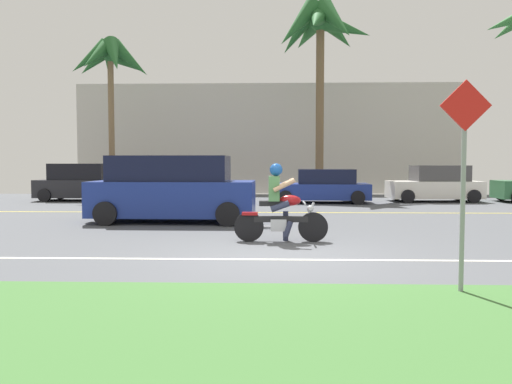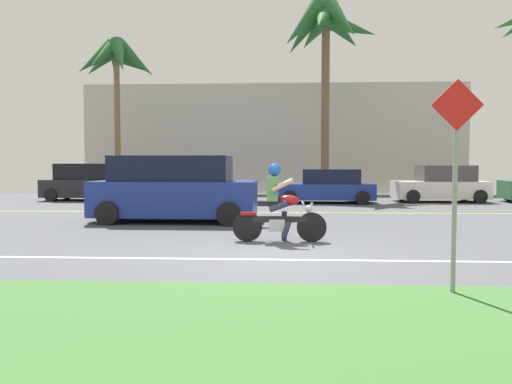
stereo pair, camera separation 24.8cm
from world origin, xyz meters
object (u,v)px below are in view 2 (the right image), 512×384
object	(u,v)px
motorcyclist	(279,209)
palm_tree_0	(115,64)
parked_car_3	(441,185)
palm_tree_2	(325,32)
suv_nearby	(174,190)
parked_car_1	(194,187)
parked_car_2	(327,187)
street_sign	(456,166)
parked_car_0	(90,183)

from	to	relation	value
motorcyclist	palm_tree_0	distance (m)	16.18
parked_car_3	palm_tree_2	xyz separation A→B (m)	(-4.79, 2.66, 7.21)
motorcyclist	suv_nearby	size ratio (longest dim) A/B	0.42
motorcyclist	parked_car_1	world-z (taller)	motorcyclist
parked_car_2	parked_car_3	size ratio (longest dim) A/B	1.05
suv_nearby	parked_car_3	world-z (taller)	suv_nearby
palm_tree_0	street_sign	distance (m)	20.51
parked_car_1	palm_tree_0	distance (m)	7.68
motorcyclist	palm_tree_2	world-z (taller)	palm_tree_2
parked_car_0	parked_car_1	distance (m)	5.20
motorcyclist	parked_car_1	bearing A→B (deg)	109.59
street_sign	suv_nearby	bearing A→B (deg)	123.61
suv_nearby	palm_tree_2	world-z (taller)	palm_tree_2
suv_nearby	parked_car_0	xyz separation A→B (m)	(-5.56, 7.99, -0.14)
palm_tree_0	palm_tree_2	world-z (taller)	palm_tree_2
parked_car_3	street_sign	bearing A→B (deg)	-106.75
parked_car_2	street_sign	distance (m)	14.90
parked_car_0	palm_tree_0	size ratio (longest dim) A/B	0.55
street_sign	parked_car_3	bearing A→B (deg)	73.25
parked_car_0	street_sign	distance (m)	19.09
parked_car_0	parked_car_1	world-z (taller)	parked_car_0
suv_nearby	parked_car_2	bearing A→B (deg)	55.34
parked_car_1	palm_tree_0	world-z (taller)	palm_tree_0
palm_tree_0	street_sign	xyz separation A→B (m)	(9.99, -17.28, -4.71)
parked_car_0	motorcyclist	bearing A→B (deg)	-53.38
motorcyclist	parked_car_0	bearing A→B (deg)	126.62
parked_car_1	motorcyclist	bearing A→B (deg)	-70.41
motorcyclist	street_sign	size ratio (longest dim) A/B	0.74
parked_car_0	palm_tree_2	world-z (taller)	palm_tree_2
palm_tree_0	palm_tree_2	distance (m)	10.10
motorcyclist	street_sign	bearing A→B (deg)	-62.94
suv_nearby	parked_car_0	distance (m)	9.74
suv_nearby	palm_tree_0	world-z (taller)	palm_tree_0
motorcyclist	palm_tree_2	distance (m)	15.94
palm_tree_0	palm_tree_2	bearing A→B (deg)	5.97
palm_tree_0	parked_car_2	bearing A→B (deg)	-13.93
motorcyclist	suv_nearby	distance (m)	4.61
motorcyclist	parked_car_3	xyz separation A→B (m)	(6.89, 11.39, 0.03)
motorcyclist	suv_nearby	xyz separation A→B (m)	(-2.99, 3.50, 0.21)
parked_car_2	street_sign	size ratio (longest dim) A/B	1.54
parked_car_0	parked_car_2	world-z (taller)	parked_car_0
motorcyclist	parked_car_1	distance (m)	10.62
suv_nearby	parked_car_1	bearing A→B (deg)	95.06
suv_nearby	parked_car_0	size ratio (longest dim) A/B	1.15
motorcyclist	parked_car_2	xyz separation A→B (m)	(1.92, 10.60, -0.03)
motorcyclist	parked_car_0	xyz separation A→B (m)	(-8.55, 11.50, 0.06)
suv_nearby	palm_tree_2	size ratio (longest dim) A/B	0.50
parked_car_0	parked_car_3	xyz separation A→B (m)	(15.44, -0.11, -0.03)
parked_car_3	palm_tree_2	distance (m)	9.05
parked_car_3	street_sign	size ratio (longest dim) A/B	1.47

